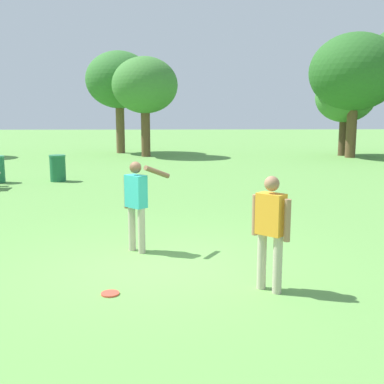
# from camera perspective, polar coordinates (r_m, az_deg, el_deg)

# --- Properties ---
(ground_plane) EXTENTS (120.00, 120.00, 0.00)m
(ground_plane) POSITION_cam_1_polar(r_m,az_deg,el_deg) (7.87, -4.29, -8.80)
(ground_plane) COLOR #609947
(person_thrower) EXTENTS (0.84, 0.48, 1.64)m
(person_thrower) POSITION_cam_1_polar(r_m,az_deg,el_deg) (8.38, -6.77, -0.90)
(person_thrower) COLOR #B7AD93
(person_thrower) RESTS_ON ground
(person_catcher) EXTENTS (0.47, 0.45, 1.64)m
(person_catcher) POSITION_cam_1_polar(r_m,az_deg,el_deg) (6.57, 9.57, -4.11)
(person_catcher) COLOR #B7AD93
(person_catcher) RESTS_ON ground
(frisbee) EXTENTS (0.25, 0.25, 0.03)m
(frisbee) POSITION_cam_1_polar(r_m,az_deg,el_deg) (6.73, -9.95, -12.11)
(frisbee) COLOR #E04733
(frisbee) RESTS_ON ground
(trash_can_further_along) EXTENTS (0.59, 0.59, 0.96)m
(trash_can_further_along) POSITION_cam_1_polar(r_m,az_deg,el_deg) (17.67, -16.06, 2.82)
(trash_can_further_along) COLOR #1E663D
(trash_can_further_along) RESTS_ON ground
(tree_broad_center) EXTENTS (3.99, 3.99, 6.09)m
(tree_broad_center) POSITION_cam_1_polar(r_m,az_deg,el_deg) (29.16, -8.89, 13.29)
(tree_broad_center) COLOR brown
(tree_broad_center) RESTS_ON ground
(tree_far_right) EXTENTS (3.64, 3.64, 5.51)m
(tree_far_right) POSITION_cam_1_polar(r_m,az_deg,el_deg) (26.61, -5.77, 12.75)
(tree_far_right) COLOR brown
(tree_far_right) RESTS_ON ground
(tree_slender_mid) EXTENTS (3.34, 3.34, 4.75)m
(tree_slender_mid) POSITION_cam_1_polar(r_m,az_deg,el_deg) (28.43, 18.19, 10.87)
(tree_slender_mid) COLOR #4C3823
(tree_slender_mid) RESTS_ON ground
(tree_back_left) EXTENTS (4.85, 4.85, 6.68)m
(tree_back_left) POSITION_cam_1_polar(r_m,az_deg,el_deg) (27.39, 19.22, 13.61)
(tree_back_left) COLOR brown
(tree_back_left) RESTS_ON ground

